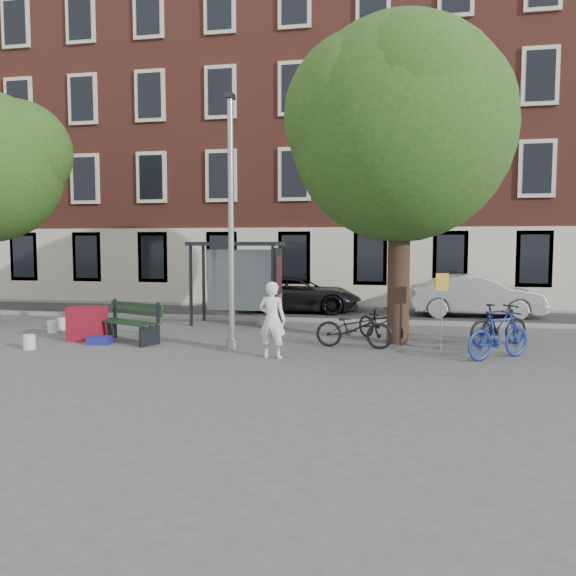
# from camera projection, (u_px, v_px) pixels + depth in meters

# --- Properties ---
(ground) EXTENTS (90.00, 90.00, 0.00)m
(ground) POSITION_uv_depth(u_px,v_px,m) (232.00, 348.00, 13.75)
(ground) COLOR #4C4C4F
(ground) RESTS_ON ground
(road) EXTENTS (40.00, 4.00, 0.01)m
(road) POSITION_uv_depth(u_px,v_px,m) (285.00, 313.00, 20.61)
(road) COLOR #28282B
(road) RESTS_ON ground
(curb_near) EXTENTS (40.00, 0.25, 0.12)m
(curb_near) POSITION_uv_depth(u_px,v_px,m) (274.00, 319.00, 18.64)
(curb_near) COLOR gray
(curb_near) RESTS_ON ground
(curb_far) EXTENTS (40.00, 0.25, 0.12)m
(curb_far) POSITION_uv_depth(u_px,v_px,m) (294.00, 306.00, 22.56)
(curb_far) COLOR gray
(curb_far) RESTS_ON ground
(building_row) EXTENTS (30.00, 8.00, 14.00)m
(building_row) POSITION_uv_depth(u_px,v_px,m) (309.00, 148.00, 25.94)
(building_row) COLOR brown
(building_row) RESTS_ON ground
(lamppost) EXTENTS (0.28, 0.35, 6.11)m
(lamppost) POSITION_uv_depth(u_px,v_px,m) (231.00, 235.00, 13.53)
(lamppost) COLOR #9EA0A3
(lamppost) RESTS_ON ground
(tree_right) EXTENTS (5.76, 5.60, 8.20)m
(tree_right) POSITION_uv_depth(u_px,v_px,m) (402.00, 121.00, 13.93)
(tree_right) COLOR black
(tree_right) RESTS_ON ground
(bus_shelter) EXTENTS (2.85, 1.45, 2.62)m
(bus_shelter) POSITION_uv_depth(u_px,v_px,m) (249.00, 264.00, 17.73)
(bus_shelter) COLOR #1E2328
(bus_shelter) RESTS_ON ground
(painter) EXTENTS (0.68, 0.50, 1.72)m
(painter) POSITION_uv_depth(u_px,v_px,m) (272.00, 320.00, 12.57)
(painter) COLOR white
(painter) RESTS_ON ground
(bench) EXTENTS (2.04, 1.36, 1.01)m
(bench) POSITION_uv_depth(u_px,v_px,m) (129.00, 324.00, 14.61)
(bench) COLOR #1E2328
(bench) RESTS_ON ground
(bike_a) EXTENTS (1.94, 0.82, 1.00)m
(bike_a) POSITION_uv_depth(u_px,v_px,m) (354.00, 328.00, 13.79)
(bike_a) COLOR black
(bike_a) RESTS_ON ground
(bike_b) EXTENTS (1.76, 1.51, 1.09)m
(bike_b) POSITION_uv_depth(u_px,v_px,m) (499.00, 335.00, 12.44)
(bike_b) COLOR navy
(bike_b) RESTS_ON ground
(bike_c) EXTENTS (1.64, 1.73, 0.93)m
(bike_c) POSITION_uv_depth(u_px,v_px,m) (381.00, 323.00, 14.91)
(bike_c) COLOR black
(bike_c) RESTS_ON ground
(bike_d) EXTENTS (1.77, 1.36, 1.07)m
(bike_d) POSITION_uv_depth(u_px,v_px,m) (499.00, 324.00, 14.13)
(bike_d) COLOR black
(bike_d) RESTS_ON ground
(car_dark) EXTENTS (4.84, 2.40, 1.32)m
(car_dark) POSITION_uv_depth(u_px,v_px,m) (298.00, 294.00, 21.11)
(car_dark) COLOR black
(car_dark) RESTS_ON ground
(car_silver) EXTENTS (4.48, 1.58, 1.47)m
(car_silver) POSITION_uv_depth(u_px,v_px,m) (476.00, 296.00, 19.68)
(car_silver) COLOR #A0A1A8
(car_silver) RESTS_ON ground
(red_stand) EXTENTS (0.92, 0.62, 0.90)m
(red_stand) POSITION_uv_depth(u_px,v_px,m) (87.00, 324.00, 14.85)
(red_stand) COLOR maroon
(red_stand) RESTS_ON ground
(blue_crate) EXTENTS (0.61, 0.49, 0.20)m
(blue_crate) POSITION_uv_depth(u_px,v_px,m) (99.00, 340.00, 14.32)
(blue_crate) COLOR navy
(blue_crate) RESTS_ON ground
(bucket_a) EXTENTS (0.33, 0.33, 0.36)m
(bucket_a) POSITION_uv_depth(u_px,v_px,m) (29.00, 342.00, 13.62)
(bucket_a) COLOR silver
(bucket_a) RESTS_ON ground
(bucket_b) EXTENTS (0.34, 0.34, 0.36)m
(bucket_b) POSITION_uv_depth(u_px,v_px,m) (53.00, 327.00, 16.15)
(bucket_b) COLOR silver
(bucket_b) RESTS_ON ground
(bucket_c) EXTENTS (0.31, 0.31, 0.36)m
(bucket_c) POSITION_uv_depth(u_px,v_px,m) (63.00, 324.00, 16.75)
(bucket_c) COLOR silver
(bucket_c) RESTS_ON ground
(notice_sign) EXTENTS (0.31, 0.13, 1.86)m
(notice_sign) POSITION_uv_depth(u_px,v_px,m) (442.00, 295.00, 13.44)
(notice_sign) COLOR #9EA0A3
(notice_sign) RESTS_ON ground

